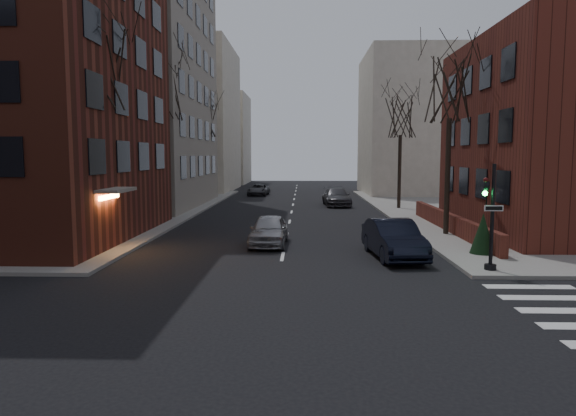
# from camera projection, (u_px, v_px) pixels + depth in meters

# --- Properties ---
(ground) EXTENTS (160.00, 160.00, 0.00)m
(ground) POSITION_uv_depth(u_px,v_px,m) (260.00, 369.00, 10.72)
(ground) COLOR black
(ground) RESTS_ON ground
(building_left_tan) EXTENTS (18.00, 18.00, 28.00)m
(building_left_tan) POSITION_uv_depth(u_px,v_px,m) (93.00, 43.00, 43.59)
(building_left_tan) COLOR gray
(building_left_tan) RESTS_ON ground
(low_wall_right) EXTENTS (0.35, 16.00, 1.00)m
(low_wall_right) POSITION_uv_depth(u_px,v_px,m) (450.00, 222.00, 29.28)
(low_wall_right) COLOR #5B231A
(low_wall_right) RESTS_ON sidewalk_far_right
(building_distant_la) EXTENTS (14.00, 16.00, 18.00)m
(building_distant_la) POSITION_uv_depth(u_px,v_px,m) (178.00, 119.00, 64.92)
(building_distant_la) COLOR beige
(building_distant_la) RESTS_ON ground
(building_distant_ra) EXTENTS (14.00, 14.00, 16.00)m
(building_distant_ra) POSITION_uv_depth(u_px,v_px,m) (425.00, 125.00, 59.18)
(building_distant_ra) COLOR beige
(building_distant_ra) RESTS_ON ground
(building_distant_lb) EXTENTS (10.00, 12.00, 14.00)m
(building_distant_lb) POSITION_uv_depth(u_px,v_px,m) (216.00, 139.00, 81.97)
(building_distant_lb) COLOR beige
(building_distant_lb) RESTS_ON ground
(traffic_signal) EXTENTS (0.76, 0.44, 4.00)m
(traffic_signal) POSITION_uv_depth(u_px,v_px,m) (490.00, 224.00, 19.24)
(traffic_signal) COLOR black
(traffic_signal) RESTS_ON sidewalk_far_right
(tree_left_a) EXTENTS (4.18, 4.18, 10.26)m
(tree_left_a) POSITION_uv_depth(u_px,v_px,m) (97.00, 69.00, 24.03)
(tree_left_a) COLOR #2D231C
(tree_left_a) RESTS_ON sidewalk_far_left
(tree_left_b) EXTENTS (4.40, 4.40, 10.80)m
(tree_left_b) POSITION_uv_depth(u_px,v_px,m) (165.00, 91.00, 35.92)
(tree_left_b) COLOR #2D231C
(tree_left_b) RESTS_ON sidewalk_far_left
(tree_left_c) EXTENTS (3.96, 3.96, 9.72)m
(tree_left_c) POSITION_uv_depth(u_px,v_px,m) (204.00, 119.00, 49.93)
(tree_left_c) COLOR #2D231C
(tree_left_c) RESTS_ON sidewalk_far_left
(tree_right_a) EXTENTS (3.96, 3.96, 9.72)m
(tree_right_a) POSITION_uv_depth(u_px,v_px,m) (450.00, 89.00, 27.54)
(tree_right_a) COLOR #2D231C
(tree_right_a) RESTS_ON sidewalk_far_right
(tree_right_b) EXTENTS (3.74, 3.74, 9.18)m
(tree_right_b) POSITION_uv_depth(u_px,v_px,m) (401.00, 117.00, 41.51)
(tree_right_b) COLOR #2D231C
(tree_right_b) RESTS_ON sidewalk_far_right
(streetlamp_near) EXTENTS (0.36, 0.36, 6.28)m
(streetlamp_near) POSITION_uv_depth(u_px,v_px,m) (159.00, 159.00, 32.40)
(streetlamp_near) COLOR black
(streetlamp_near) RESTS_ON sidewalk_far_left
(streetlamp_far) EXTENTS (0.36, 0.36, 6.28)m
(streetlamp_far) POSITION_uv_depth(u_px,v_px,m) (214.00, 158.00, 52.29)
(streetlamp_far) COLOR black
(streetlamp_far) RESTS_ON sidewalk_far_left
(parked_sedan) EXTENTS (2.28, 5.21, 1.67)m
(parked_sedan) POSITION_uv_depth(u_px,v_px,m) (394.00, 239.00, 22.34)
(parked_sedan) COLOR black
(parked_sedan) RESTS_ON ground
(car_lane_silver) EXTENTS (1.91, 4.46, 1.50)m
(car_lane_silver) POSITION_uv_depth(u_px,v_px,m) (269.00, 230.00, 25.55)
(car_lane_silver) COLOR #9B9BA0
(car_lane_silver) RESTS_ON ground
(car_lane_gray) EXTENTS (2.52, 5.55, 1.58)m
(car_lane_gray) POSITION_uv_depth(u_px,v_px,m) (337.00, 197.00, 45.45)
(car_lane_gray) COLOR #3C3B40
(car_lane_gray) RESTS_ON ground
(car_lane_far) EXTENTS (2.36, 4.65, 1.26)m
(car_lane_far) POSITION_uv_depth(u_px,v_px,m) (258.00, 190.00, 57.33)
(car_lane_far) COLOR #414146
(car_lane_far) RESTS_ON ground
(sandwich_board) EXTENTS (0.47, 0.58, 0.82)m
(sandwich_board) POSITION_uv_depth(u_px,v_px,m) (497.00, 244.00, 22.71)
(sandwich_board) COLOR white
(sandwich_board) RESTS_ON sidewalk_far_right
(evergreen_shrub) EXTENTS (1.22, 1.22, 1.79)m
(evergreen_shrub) POSITION_uv_depth(u_px,v_px,m) (483.00, 233.00, 22.54)
(evergreen_shrub) COLOR #16321A
(evergreen_shrub) RESTS_ON sidewalk_far_right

